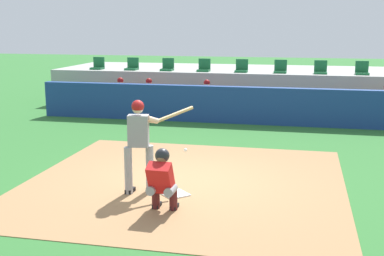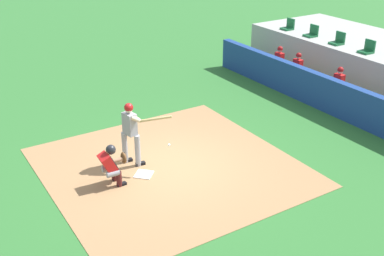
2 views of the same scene
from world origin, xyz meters
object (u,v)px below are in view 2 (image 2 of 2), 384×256
(batter_at_plate, at_px, (131,130))
(stadium_seat_3, at_px, (367,49))
(catcher_crouched, at_px, (112,163))
(dugout_player_2, at_px, (336,84))
(home_plate, at_px, (144,174))
(dugout_player_0, at_px, (277,62))
(stadium_seat_2, at_px, (338,41))
(stadium_seat_1, at_px, (312,33))
(stadium_seat_0, at_px, (288,26))
(dugout_player_1, at_px, (295,69))

(batter_at_plate, xyz_separation_m, stadium_seat_3, (-0.77, 10.17, 0.50))
(batter_at_plate, bearing_deg, catcher_crouched, -52.16)
(dugout_player_2, relative_size, stadium_seat_3, 2.71)
(home_plate, bearing_deg, dugout_player_2, 96.76)
(dugout_player_0, bearing_deg, home_plate, -63.11)
(dugout_player_0, bearing_deg, stadium_seat_2, 58.63)
(batter_at_plate, height_order, catcher_crouched, batter_at_plate)
(home_plate, height_order, batter_at_plate, batter_at_plate)
(dugout_player_2, distance_m, stadium_seat_3, 2.26)
(dugout_player_0, height_order, dugout_player_2, same)
(stadium_seat_3, bearing_deg, stadium_seat_1, 180.00)
(home_plate, distance_m, dugout_player_0, 9.15)
(catcher_crouched, height_order, dugout_player_0, dugout_player_0)
(catcher_crouched, relative_size, dugout_player_2, 1.53)
(catcher_crouched, bearing_deg, stadium_seat_2, 104.66)
(home_plate, relative_size, stadium_seat_0, 0.92)
(dugout_player_1, distance_m, stadium_seat_2, 2.22)
(dugout_player_0, relative_size, stadium_seat_0, 2.71)
(dugout_player_1, xyz_separation_m, stadium_seat_2, (0.17, 2.03, 0.86))
(batter_at_plate, bearing_deg, stadium_seat_1, 109.78)
(dugout_player_2, xyz_separation_m, stadium_seat_1, (-3.37, 2.03, 0.86))
(batter_at_plate, distance_m, dugout_player_1, 8.48)
(batter_at_plate, bearing_deg, stadium_seat_2, 102.28)
(dugout_player_0, bearing_deg, dugout_player_1, 0.00)
(catcher_crouched, distance_m, stadium_seat_2, 11.44)
(stadium_seat_0, relative_size, stadium_seat_2, 1.00)
(home_plate, bearing_deg, batter_at_plate, 178.94)
(dugout_player_0, relative_size, dugout_player_2, 1.00)
(stadium_seat_2, bearing_deg, stadium_seat_0, 180.00)
(catcher_crouched, height_order, dugout_player_2, dugout_player_2)
(batter_at_plate, relative_size, dugout_player_1, 1.39)
(catcher_crouched, relative_size, stadium_seat_0, 4.15)
(stadium_seat_1, bearing_deg, stadium_seat_0, 180.00)
(catcher_crouched, xyz_separation_m, stadium_seat_3, (-1.44, 11.04, 0.93))
(dugout_player_0, distance_m, dugout_player_1, 1.07)
(dugout_player_0, height_order, stadium_seat_3, stadium_seat_3)
(dugout_player_2, bearing_deg, dugout_player_1, 180.00)
(batter_at_plate, distance_m, dugout_player_0, 8.84)
(stadium_seat_0, height_order, stadium_seat_3, same)
(stadium_seat_1, height_order, stadium_seat_3, same)
(dugout_player_1, distance_m, dugout_player_2, 2.09)
(catcher_crouched, bearing_deg, stadium_seat_1, 111.43)
(batter_at_plate, relative_size, stadium_seat_2, 3.76)
(dugout_player_2, relative_size, stadium_seat_0, 2.71)
(stadium_seat_0, distance_m, stadium_seat_3, 4.33)
(stadium_seat_0, xyz_separation_m, stadium_seat_1, (1.44, 0.00, 0.00))
(catcher_crouched, distance_m, dugout_player_0, 9.90)
(batter_at_plate, height_order, dugout_player_0, batter_at_plate)
(dugout_player_1, relative_size, stadium_seat_0, 2.71)
(batter_at_plate, relative_size, stadium_seat_1, 3.76)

